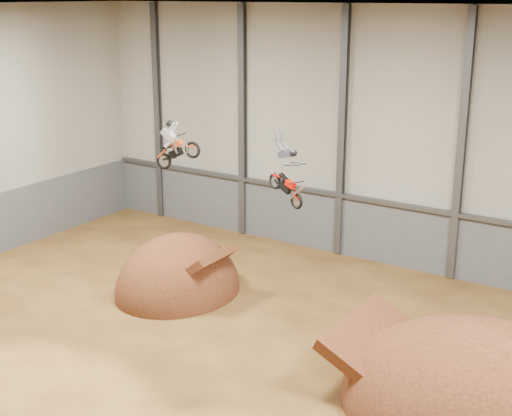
{
  "coord_description": "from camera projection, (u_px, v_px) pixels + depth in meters",
  "views": [
    {
      "loc": [
        13.97,
        -20.23,
        14.52
      ],
      "look_at": [
        -1.94,
        4.0,
        5.73
      ],
      "focal_mm": 50.0,
      "sensor_mm": 36.0,
      "label": 1
    }
  ],
  "objects": [
    {
      "name": "fmx_rider_a",
      "position": [
        181.0,
        140.0,
        30.89
      ],
      "size": [
        3.08,
        1.32,
        2.86
      ],
      "primitive_type": null,
      "rotation": [
        0.0,
        -0.41,
        0.15
      ],
      "color": "#E04E19"
    },
    {
      "name": "ceiling",
      "position": [
        239.0,
        9.0,
        23.67
      ],
      "size": [
        40.0,
        40.0,
        0.0
      ],
      "primitive_type": "plane",
      "color": "black",
      "rests_on": "back_wall"
    },
    {
      "name": "steel_column_2",
      "position": [
        342.0,
        135.0,
        39.3
      ],
      "size": [
        0.4,
        0.36,
        13.9
      ],
      "primitive_type": "cube",
      "color": "#47494F",
      "rests_on": "ground"
    },
    {
      "name": "steel_column_0",
      "position": [
        158.0,
        113.0,
        46.3
      ],
      "size": [
        0.4,
        0.36,
        13.9
      ],
      "primitive_type": "cube",
      "color": "#47494F",
      "rests_on": "ground"
    },
    {
      "name": "floor",
      "position": [
        241.0,
        381.0,
        27.74
      ],
      "size": [
        40.0,
        40.0,
        0.0
      ],
      "primitive_type": "plane",
      "color": "#4A2F13",
      "rests_on": "ground"
    },
    {
      "name": "landing_ramp",
      "position": [
        484.0,
        411.0,
        25.8
      ],
      "size": [
        10.63,
        9.4,
        6.13
      ],
      "primitive_type": "ellipsoid",
      "color": "#3D1C0F",
      "rests_on": "ground"
    },
    {
      "name": "steel_rail",
      "position": [
        395.0,
        204.0,
        38.51
      ],
      "size": [
        39.8,
        0.35,
        0.2
      ],
      "primitive_type": "cube",
      "color": "#47494F",
      "rests_on": "lower_band_back"
    },
    {
      "name": "takeoff_ramp",
      "position": [
        178.0,
        292.0,
        36.07
      ],
      "size": [
        5.93,
        6.85,
        5.93
      ],
      "primitive_type": "ellipsoid",
      "color": "#3D1C0F",
      "rests_on": "ground"
    },
    {
      "name": "fmx_rider_b",
      "position": [
        284.0,
        169.0,
        29.06
      ],
      "size": [
        3.64,
        1.91,
        3.33
      ],
      "primitive_type": null,
      "rotation": [
        0.0,
        0.37,
        -0.32
      ],
      "color": "#AA0F05"
    },
    {
      "name": "steel_column_1",
      "position": [
        243.0,
        123.0,
        42.8
      ],
      "size": [
        0.4,
        0.36,
        13.9
      ],
      "primitive_type": "cube",
      "color": "#47494F",
      "rests_on": "ground"
    },
    {
      "name": "steel_column_3",
      "position": [
        461.0,
        149.0,
        35.79
      ],
      "size": [
        0.4,
        0.36,
        13.9
      ],
      "primitive_type": "cube",
      "color": "#47494F",
      "rests_on": "ground"
    },
    {
      "name": "back_wall",
      "position": [
        400.0,
        141.0,
        37.7
      ],
      "size": [
        40.0,
        0.1,
        14.0
      ],
      "primitive_type": "cube",
      "color": "#A39F91",
      "rests_on": "ground"
    },
    {
      "name": "lower_band_back",
      "position": [
        394.0,
        235.0,
        39.15
      ],
      "size": [
        39.8,
        0.18,
        3.5
      ],
      "primitive_type": "cube",
      "color": "#56595E",
      "rests_on": "ground"
    }
  ]
}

